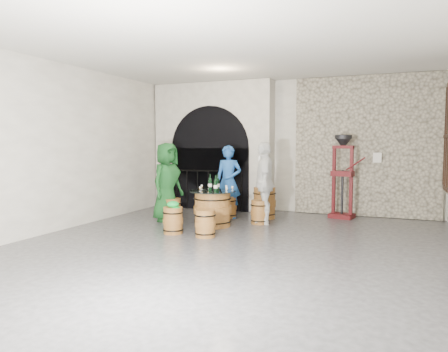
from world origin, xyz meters
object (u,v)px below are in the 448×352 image
at_px(side_barrel, 264,203).
at_px(barrel_stool_left, 172,210).
at_px(barrel_stool_far, 228,207).
at_px(barrel_table, 213,209).
at_px(barrel_stool_right, 260,212).
at_px(person_white, 264,183).
at_px(person_green, 167,182).
at_px(corking_press, 343,170).
at_px(barrel_stool_near_right, 205,223).
at_px(wine_bottle_right, 218,184).
at_px(wine_bottle_center, 216,185).
at_px(barrel_stool_near_left, 173,220).
at_px(wine_bottle_left, 210,184).
at_px(person_blue, 228,182).

bearing_deg(side_barrel, barrel_stool_left, -146.15).
bearing_deg(barrel_stool_left, barrel_stool_far, 42.92).
xyz_separation_m(barrel_table, barrel_stool_right, (0.80, 0.60, -0.11)).
relative_size(person_white, side_barrel, 2.46).
distance_m(barrel_table, person_green, 1.24).
xyz_separation_m(person_white, corking_press, (1.42, 1.30, 0.23)).
xyz_separation_m(person_green, person_white, (2.01, 0.52, 0.01)).
distance_m(barrel_stool_left, barrel_stool_far, 1.28).
height_order(barrel_stool_near_right, person_white, person_white).
bearing_deg(person_green, side_barrel, -48.91).
height_order(barrel_table, barrel_stool_near_right, barrel_table).
bearing_deg(corking_press, side_barrel, -145.64).
bearing_deg(wine_bottle_right, barrel_stool_far, 97.07).
distance_m(barrel_stool_right, wine_bottle_center, 1.17).
bearing_deg(barrel_table, side_barrel, 60.95).
relative_size(barrel_stool_far, person_white, 0.29).
distance_m(barrel_stool_far, person_green, 1.50).
bearing_deg(barrel_stool_near_left, corking_press, 46.92).
bearing_deg(barrel_stool_left, barrel_stool_near_left, -60.22).
relative_size(person_green, wine_bottle_right, 5.17).
bearing_deg(barrel_stool_near_right, side_barrel, 79.35).
bearing_deg(barrel_stool_near_left, person_green, 124.54).
bearing_deg(barrel_stool_left, wine_bottle_left, -2.06).
bearing_deg(barrel_stool_far, side_barrel, 19.31).
bearing_deg(barrel_stool_right, person_white, 36.75).
relative_size(barrel_stool_left, barrel_stool_near_right, 1.00).
distance_m(barrel_stool_left, barrel_stool_near_left, 1.21).
bearing_deg(person_white, side_barrel, -178.76).
height_order(barrel_stool_far, wine_bottle_center, wine_bottle_center).
relative_size(barrel_stool_far, wine_bottle_center, 1.52).
height_order(barrel_stool_right, barrel_stool_near_right, same).
height_order(barrel_stool_right, wine_bottle_left, wine_bottle_left).
relative_size(barrel_stool_near_right, wine_bottle_center, 1.52).
bearing_deg(side_barrel, wine_bottle_right, -120.28).
xyz_separation_m(wine_bottle_center, wine_bottle_right, (-0.08, 0.28, 0.00)).
distance_m(barrel_stool_near_left, wine_bottle_left, 1.22).
bearing_deg(barrel_table, person_white, 36.75).
height_order(person_blue, person_white, person_white).
bearing_deg(barrel_stool_far, barrel_stool_right, -25.04).
xyz_separation_m(person_blue, side_barrel, (0.76, 0.26, -0.47)).
bearing_deg(barrel_stool_left, person_white, 15.83).
bearing_deg(barrel_stool_near_right, corking_press, 55.38).
xyz_separation_m(barrel_stool_left, corking_press, (3.30, 1.83, 0.84)).
bearing_deg(person_blue, barrel_stool_right, -29.16).
relative_size(barrel_stool_near_right, person_blue, 0.30).
relative_size(wine_bottle_right, side_barrel, 0.47).
height_order(barrel_stool_near_left, wine_bottle_center, wine_bottle_center).
xyz_separation_m(barrel_stool_right, side_barrel, (-0.10, 0.67, 0.10)).
xyz_separation_m(barrel_table, wine_bottle_left, (-0.09, 0.10, 0.49)).
xyz_separation_m(barrel_stool_near_right, barrel_stool_near_left, (-0.68, 0.04, 0.00)).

